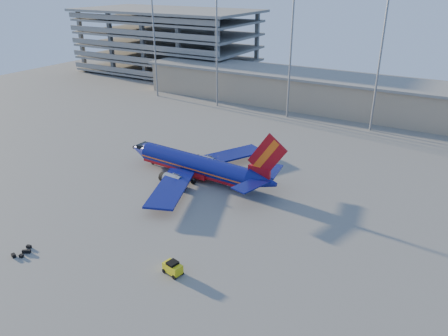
% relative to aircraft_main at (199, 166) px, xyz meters
% --- Properties ---
extents(ground, '(220.00, 220.00, 0.00)m').
position_rel_aircraft_main_xyz_m(ground, '(4.03, -5.53, -2.28)').
color(ground, slate).
rests_on(ground, ground).
extents(terminal_building, '(122.00, 16.00, 8.50)m').
position_rel_aircraft_main_xyz_m(terminal_building, '(14.03, 52.47, 2.04)').
color(terminal_building, gray).
rests_on(terminal_building, ground).
extents(parking_garage, '(62.00, 32.00, 21.40)m').
position_rel_aircraft_main_xyz_m(parking_garage, '(-57.97, 68.52, 9.45)').
color(parking_garage, slate).
rests_on(parking_garage, ground).
extents(light_mast_row, '(101.60, 1.60, 28.65)m').
position_rel_aircraft_main_xyz_m(light_mast_row, '(9.03, 40.47, 15.28)').
color(light_mast_row, gray).
rests_on(light_mast_row, ground).
extents(aircraft_main, '(31.49, 30.24, 10.66)m').
position_rel_aircraft_main_xyz_m(aircraft_main, '(0.00, 0.00, 0.00)').
color(aircraft_main, navy).
rests_on(aircraft_main, ground).
extents(baggage_tug, '(2.51, 1.82, 1.64)m').
position_rel_aircraft_main_xyz_m(baggage_tug, '(11.76, -23.35, -1.42)').
color(baggage_tug, yellow).
rests_on(baggage_tug, ground).
extents(luggage_pile, '(1.54, 2.76, 0.44)m').
position_rel_aircraft_main_xyz_m(luggage_pile, '(-6.72, -29.58, -2.07)').
color(luggage_pile, black).
rests_on(luggage_pile, ground).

